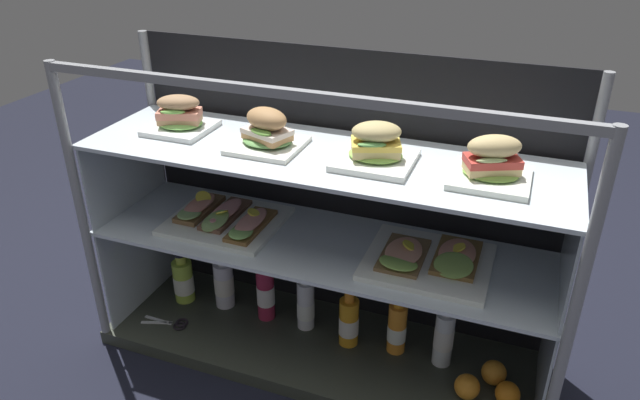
# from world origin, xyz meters

# --- Properties ---
(ground_plane) EXTENTS (6.00, 6.00, 0.02)m
(ground_plane) POSITION_xyz_m (0.00, 0.00, -0.01)
(ground_plane) COLOR black
(ground_plane) RESTS_ON ground
(case_base_deck) EXTENTS (1.39, 0.43, 0.04)m
(case_base_deck) POSITION_xyz_m (0.00, 0.00, 0.02)
(case_base_deck) COLOR #353A2F
(case_base_deck) RESTS_ON ground
(case_frame) EXTENTS (1.39, 0.43, 0.94)m
(case_frame) POSITION_xyz_m (0.00, 0.14, 0.51)
(case_frame) COLOR gray
(case_frame) RESTS_ON ground
(riser_lower_tier) EXTENTS (1.34, 0.37, 0.36)m
(riser_lower_tier) POSITION_xyz_m (0.00, 0.00, 0.23)
(riser_lower_tier) COLOR silver
(riser_lower_tier) RESTS_ON case_base_deck
(shelf_lower_glass) EXTENTS (1.35, 0.39, 0.01)m
(shelf_lower_glass) POSITION_xyz_m (0.00, 0.00, 0.41)
(shelf_lower_glass) COLOR silver
(shelf_lower_glass) RESTS_ON riser_lower_tier
(riser_upper_tier) EXTENTS (1.34, 0.37, 0.27)m
(riser_upper_tier) POSITION_xyz_m (0.00, 0.00, 0.56)
(riser_upper_tier) COLOR silver
(riser_upper_tier) RESTS_ON shelf_lower_glass
(shelf_upper_glass) EXTENTS (1.35, 0.39, 0.01)m
(shelf_upper_glass) POSITION_xyz_m (0.00, 0.00, 0.70)
(shelf_upper_glass) COLOR silver
(shelf_upper_glass) RESTS_ON riser_upper_tier
(plated_roll_sandwich_near_right_corner) EXTENTS (0.18, 0.18, 0.11)m
(plated_roll_sandwich_near_right_corner) POSITION_xyz_m (-0.45, 0.02, 0.74)
(plated_roll_sandwich_near_right_corner) COLOR white
(plated_roll_sandwich_near_right_corner) RESTS_ON shelf_upper_glass
(plated_roll_sandwich_mid_left) EXTENTS (0.19, 0.19, 0.11)m
(plated_roll_sandwich_mid_left) POSITION_xyz_m (-0.15, -0.01, 0.75)
(plated_roll_sandwich_mid_left) COLOR white
(plated_roll_sandwich_mid_left) RESTS_ON shelf_upper_glass
(plated_roll_sandwich_center) EXTENTS (0.20, 0.20, 0.11)m
(plated_roll_sandwich_center) POSITION_xyz_m (0.16, -0.01, 0.75)
(plated_roll_sandwich_center) COLOR white
(plated_roll_sandwich_center) RESTS_ON shelf_upper_glass
(plated_roll_sandwich_left_of_center) EXTENTS (0.19, 0.19, 0.12)m
(plated_roll_sandwich_left_of_center) POSITION_xyz_m (0.45, -0.01, 0.75)
(plated_roll_sandwich_left_of_center) COLOR white
(plated_roll_sandwich_left_of_center) RESTS_ON shelf_upper_glass
(open_sandwich_tray_far_right) EXTENTS (0.34, 0.29, 0.07)m
(open_sandwich_tray_far_right) POSITION_xyz_m (-0.32, 0.00, 0.44)
(open_sandwich_tray_far_right) COLOR white
(open_sandwich_tray_far_right) RESTS_ON shelf_lower_glass
(open_sandwich_tray_near_right_corner) EXTENTS (0.34, 0.29, 0.06)m
(open_sandwich_tray_near_right_corner) POSITION_xyz_m (0.32, -0.00, 0.44)
(open_sandwich_tray_near_right_corner) COLOR white
(open_sandwich_tray_near_right_corner) RESTS_ON shelf_lower_glass
(juice_bottle_front_left_end) EXTENTS (0.07, 0.07, 0.20)m
(juice_bottle_front_left_end) POSITION_xyz_m (-0.53, 0.04, 0.12)
(juice_bottle_front_left_end) COLOR #B3D746
(juice_bottle_front_left_end) RESTS_ON case_base_deck
(juice_bottle_near_post) EXTENTS (0.07, 0.07, 0.22)m
(juice_bottle_near_post) POSITION_xyz_m (-0.38, 0.07, 0.14)
(juice_bottle_near_post) COLOR silver
(juice_bottle_near_post) RESTS_ON case_base_deck
(juice_bottle_front_middle) EXTENTS (0.06, 0.06, 0.24)m
(juice_bottle_front_middle) POSITION_xyz_m (-0.22, 0.06, 0.15)
(juice_bottle_front_middle) COLOR #A12443
(juice_bottle_front_middle) RESTS_ON case_base_deck
(juice_bottle_back_left) EXTENTS (0.06, 0.06, 0.23)m
(juice_bottle_back_left) POSITION_xyz_m (-0.07, 0.06, 0.14)
(juice_bottle_back_left) COLOR white
(juice_bottle_back_left) RESTS_ON case_base_deck
(juice_bottle_tucked_behind) EXTENTS (0.06, 0.06, 0.22)m
(juice_bottle_tucked_behind) POSITION_xyz_m (0.09, 0.03, 0.13)
(juice_bottle_tucked_behind) COLOR orange
(juice_bottle_tucked_behind) RESTS_ON case_base_deck
(juice_bottle_front_right_end) EXTENTS (0.06, 0.06, 0.22)m
(juice_bottle_front_right_end) POSITION_xyz_m (0.24, 0.05, 0.13)
(juice_bottle_front_right_end) COLOR orange
(juice_bottle_front_right_end) RESTS_ON case_base_deck
(juice_bottle_front_second) EXTENTS (0.06, 0.06, 0.24)m
(juice_bottle_front_second) POSITION_xyz_m (0.38, 0.05, 0.14)
(juice_bottle_front_second) COLOR white
(juice_bottle_front_second) RESTS_ON case_base_deck
(orange_fruit_beside_bottles) EXTENTS (0.07, 0.07, 0.07)m
(orange_fruit_beside_bottles) POSITION_xyz_m (0.54, 0.02, 0.08)
(orange_fruit_beside_bottles) COLOR orange
(orange_fruit_beside_bottles) RESTS_ON case_base_deck
(orange_fruit_near_left_post) EXTENTS (0.07, 0.07, 0.07)m
(orange_fruit_near_left_post) POSITION_xyz_m (0.48, -0.07, 0.08)
(orange_fruit_near_left_post) COLOR orange
(orange_fruit_near_left_post) RESTS_ON case_base_deck
(orange_fruit_rolled_forward) EXTENTS (0.07, 0.07, 0.07)m
(orange_fruit_rolled_forward) POSITION_xyz_m (0.59, -0.05, 0.08)
(orange_fruit_rolled_forward) COLOR orange
(orange_fruit_rolled_forward) RESTS_ON case_base_deck
(kitchen_scissors) EXTENTS (0.16, 0.08, 0.01)m
(kitchen_scissors) POSITION_xyz_m (-0.48, -0.09, 0.05)
(kitchen_scissors) COLOR silver
(kitchen_scissors) RESTS_ON case_base_deck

